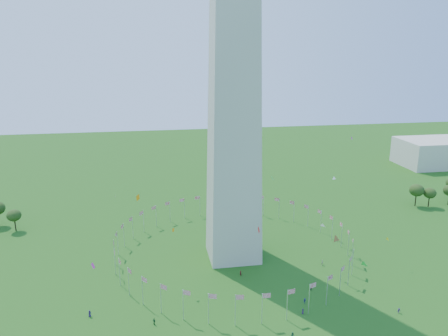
# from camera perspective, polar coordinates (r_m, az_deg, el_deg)

# --- Properties ---
(flag_ring) EXTENTS (80.24, 80.24, 9.00)m
(flag_ring) POSITION_cam_1_polar(r_m,az_deg,el_deg) (153.25, 1.18, -9.83)
(flag_ring) COLOR silver
(flag_ring) RESTS_ON ground
(gov_building_east_a) EXTENTS (50.00, 30.00, 16.00)m
(gov_building_east_a) POSITION_cam_1_polar(r_m,az_deg,el_deg) (301.20, 26.45, 1.87)
(gov_building_east_a) COLOR beige
(gov_building_east_a) RESTS_ON ground
(kites_aloft) EXTENTS (113.44, 63.43, 41.52)m
(kites_aloft) POSITION_cam_1_polar(r_m,az_deg,el_deg) (127.18, 12.25, -7.80)
(kites_aloft) COLOR white
(kites_aloft) RESTS_ON ground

